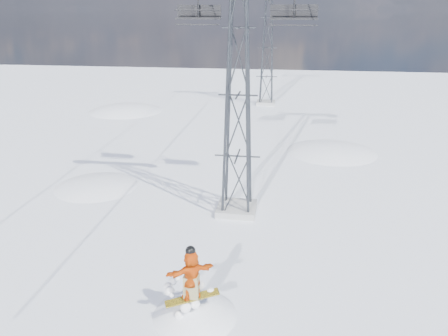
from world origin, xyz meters
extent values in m
plane|color=white|center=(0.00, 0.00, 0.00)|extent=(120.00, 120.00, 0.00)
sphere|color=white|center=(-7.00, 10.00, -7.65)|extent=(16.00, 16.00, 16.00)
sphere|color=white|center=(6.00, 18.00, -9.50)|extent=(20.00, 20.00, 20.00)
sphere|color=white|center=(-12.00, 28.00, -10.40)|extent=(22.00, 22.00, 22.00)
cube|color=#999999|center=(0.80, 8.00, 0.15)|extent=(1.80, 1.80, 0.30)
cube|color=#999999|center=(0.80, 33.00, 0.15)|extent=(1.80, 1.80, 0.30)
cube|color=gold|center=(0.37, 0.17, 0.86)|extent=(1.63, 0.91, 0.24)
imported|color=#D54A09|center=(0.37, 0.17, 1.67)|extent=(1.50, 1.14, 1.58)
cube|color=olive|center=(0.37, 0.17, 1.25)|extent=(0.55, 0.51, 0.73)
sphere|color=black|center=(0.37, 0.17, 2.44)|extent=(0.30, 0.30, 0.30)
cube|color=black|center=(-1.40, 10.66, 8.55)|extent=(2.09, 0.47, 0.08)
cube|color=black|center=(-1.40, 10.89, 8.86)|extent=(2.09, 0.06, 0.58)
cylinder|color=black|center=(-1.40, 10.40, 8.28)|extent=(2.09, 0.06, 0.06)
cylinder|color=black|center=(-1.40, 10.35, 8.91)|extent=(2.09, 0.05, 0.05)
cube|color=black|center=(3.00, 10.02, 8.55)|extent=(2.09, 0.47, 0.08)
cube|color=black|center=(3.00, 10.25, 8.86)|extent=(2.09, 0.06, 0.57)
cylinder|color=black|center=(3.00, 9.76, 8.29)|extent=(2.09, 0.06, 0.06)
cylinder|color=black|center=(3.00, 9.71, 8.92)|extent=(2.09, 0.05, 0.05)
camera|label=1|loc=(2.87, -10.46, 8.94)|focal=35.00mm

